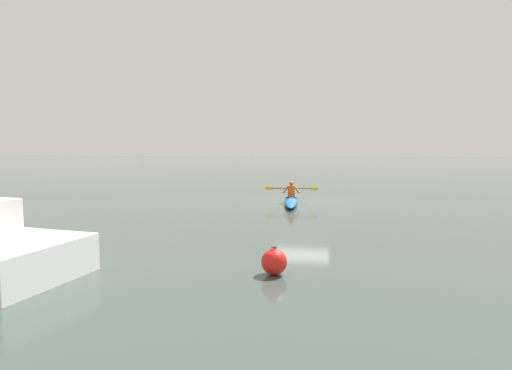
{
  "coord_description": "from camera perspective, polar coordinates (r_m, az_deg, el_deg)",
  "views": [
    {
      "loc": [
        -0.72,
        20.77,
        2.66
      ],
      "look_at": [
        1.27,
        6.28,
        1.34
      ],
      "focal_mm": 31.79,
      "sensor_mm": 36.0,
      "label": 1
    }
  ],
  "objects": [
    {
      "name": "kayaker",
      "position": [
        20.55,
        4.47,
        -0.63
      ],
      "size": [
        2.44,
        0.44,
        0.72
      ],
      "color": "#E04C14",
      "rests_on": "kayak"
    },
    {
      "name": "kayak",
      "position": [
        20.45,
        4.46,
        -1.92
      ],
      "size": [
        0.78,
        5.0,
        0.28
      ],
      "color": "#1959A5",
      "rests_on": "ground"
    },
    {
      "name": "ground_plane",
      "position": [
        20.95,
        5.81,
        -2.16
      ],
      "size": [
        160.0,
        160.0,
        0.0
      ],
      "primitive_type": "plane",
      "color": "#384742"
    },
    {
      "name": "mooring_buoy_channel_marker",
      "position": [
        9.37,
        2.31,
        -9.63
      ],
      "size": [
        0.53,
        0.53,
        0.58
      ],
      "color": "red",
      "rests_on": "ground"
    }
  ]
}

